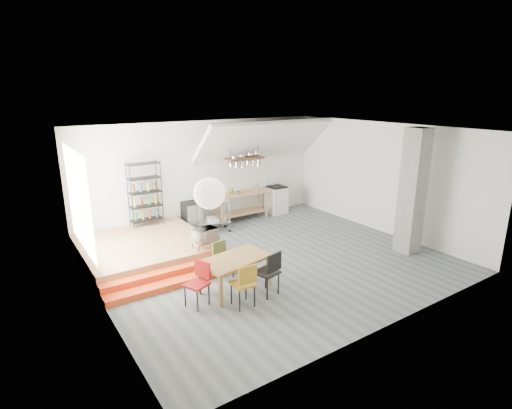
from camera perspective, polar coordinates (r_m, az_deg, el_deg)
floor at (r=10.00m, az=2.10°, el=-7.93°), size 8.00×8.00×0.00m
wall_back at (r=12.40m, az=-7.34°, el=4.42°), size 8.00×0.04×3.20m
wall_left at (r=7.92m, az=-22.02°, el=-3.25°), size 0.04×7.00×3.20m
wall_right at (r=12.20m, az=17.65°, el=3.61°), size 0.04×7.00×3.20m
ceiling at (r=9.19m, az=2.31°, el=10.65°), size 8.00×7.00×0.02m
slope_ceiling at (r=12.65m, az=1.15°, el=9.13°), size 4.40×1.44×1.32m
window_pane at (r=9.29m, az=-24.02°, el=0.54°), size 0.02×2.50×2.20m
platform at (r=10.56m, az=-15.62°, el=-6.05°), size 3.00×3.00×0.40m
step_lower at (r=8.92m, az=-11.48°, el=-10.88°), size 3.00×0.35×0.13m
step_upper at (r=9.19m, az=-12.35°, el=-9.65°), size 3.00×0.35×0.27m
concrete_column at (r=10.78m, az=21.46°, el=1.70°), size 0.50×0.50×3.20m
kitchen_counter at (r=12.85m, az=-2.10°, el=0.48°), size 1.80×0.60×0.91m
stove at (r=13.65m, az=2.90°, el=0.76°), size 0.60×0.60×1.18m
pot_rack at (r=12.38m, az=-1.50°, el=6.30°), size 1.20×0.50×1.43m
wire_shelving at (r=11.45m, az=-15.59°, el=1.61°), size 0.88×0.38×1.80m
microwave_shelf at (r=9.72m, az=-7.22°, el=-5.29°), size 0.60×0.40×0.16m
paper_lantern at (r=7.50m, az=-6.68°, el=1.60°), size 0.60×0.60×0.60m
dining_table at (r=8.37m, az=-3.04°, el=-8.14°), size 1.61×1.09×0.71m
chair_mustard at (r=7.75m, az=-1.63°, el=-10.95°), size 0.43×0.43×0.90m
chair_black at (r=8.15m, az=1.94°, el=-9.31°), size 0.52×0.52×0.95m
chair_olive at (r=9.02m, az=-4.91°, el=-7.37°), size 0.40×0.40×0.81m
chair_red at (r=7.93m, az=-8.14°, el=-10.58°), size 0.52×0.52×0.88m
rolling_cart at (r=11.82m, az=-6.21°, el=-1.03°), size 1.05×0.73×0.95m
mini_fridge at (r=12.17m, az=-9.18°, el=-1.60°), size 0.50×0.50×0.85m
microwave at (r=9.66m, az=-7.26°, el=-4.32°), size 0.62×0.48×0.31m
bowl at (r=12.67m, az=-2.41°, el=1.72°), size 0.25×0.25×0.06m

